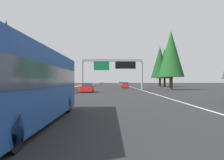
{
  "coord_description": "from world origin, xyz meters",
  "views": [
    {
      "loc": [
        -1.67,
        -5.47,
        1.83
      ],
      "look_at": [
        66.49,
        -5.91,
        2.04
      ],
      "focal_mm": 39.51,
      "sensor_mm": 36.0,
      "label": 1
    }
  ],
  "objects_px": {
    "sedan_distant_b": "(121,84)",
    "sedan_distant_a": "(87,88)",
    "bus_mid_left": "(24,83)",
    "conifer_right_far": "(165,64)",
    "conifer_right_near": "(171,54)",
    "sign_gantry_overhead": "(113,65)",
    "oncoming_far": "(1,92)",
    "conifer_left_mid": "(30,63)",
    "sedan_far_center": "(125,85)",
    "conifer_right_mid": "(160,62)",
    "conifer_left_near": "(6,47)"
  },
  "relations": [
    {
      "from": "sedan_distant_a",
      "to": "oncoming_far",
      "type": "relative_size",
      "value": 0.79
    },
    {
      "from": "conifer_right_mid",
      "to": "bus_mid_left",
      "type": "bearing_deg",
      "value": 163.75
    },
    {
      "from": "conifer_right_mid",
      "to": "conifer_right_far",
      "type": "relative_size",
      "value": 1.03
    },
    {
      "from": "conifer_right_near",
      "to": "sign_gantry_overhead",
      "type": "bearing_deg",
      "value": 82.74
    },
    {
      "from": "sedan_distant_a",
      "to": "conifer_left_mid",
      "type": "distance_m",
      "value": 42.75
    },
    {
      "from": "sign_gantry_overhead",
      "to": "conifer_right_near",
      "type": "bearing_deg",
      "value": -97.26
    },
    {
      "from": "sedan_far_center",
      "to": "sign_gantry_overhead",
      "type": "bearing_deg",
      "value": 164.93
    },
    {
      "from": "sedan_far_center",
      "to": "conifer_right_near",
      "type": "height_order",
      "value": "conifer_right_near"
    },
    {
      "from": "sedan_distant_a",
      "to": "oncoming_far",
      "type": "height_order",
      "value": "oncoming_far"
    },
    {
      "from": "conifer_right_near",
      "to": "conifer_right_far",
      "type": "height_order",
      "value": "conifer_right_near"
    },
    {
      "from": "oncoming_far",
      "to": "conifer_right_near",
      "type": "distance_m",
      "value": 36.98
    },
    {
      "from": "oncoming_far",
      "to": "conifer_left_mid",
      "type": "height_order",
      "value": "conifer_left_mid"
    },
    {
      "from": "conifer_left_mid",
      "to": "sign_gantry_overhead",
      "type": "bearing_deg",
      "value": -135.13
    },
    {
      "from": "conifer_left_mid",
      "to": "sedan_far_center",
      "type": "bearing_deg",
      "value": -115.65
    },
    {
      "from": "sedan_distant_b",
      "to": "conifer_left_near",
      "type": "relative_size",
      "value": 0.29
    },
    {
      "from": "sign_gantry_overhead",
      "to": "sedan_distant_b",
      "type": "relative_size",
      "value": 2.88
    },
    {
      "from": "conifer_right_mid",
      "to": "oncoming_far",
      "type": "bearing_deg",
      "value": 156.64
    },
    {
      "from": "sedan_distant_b",
      "to": "conifer_right_mid",
      "type": "relative_size",
      "value": 0.36
    },
    {
      "from": "conifer_right_near",
      "to": "oncoming_far",
      "type": "bearing_deg",
      "value": 145.39
    },
    {
      "from": "sedan_distant_b",
      "to": "conifer_left_near",
      "type": "height_order",
      "value": "conifer_left_near"
    },
    {
      "from": "sign_gantry_overhead",
      "to": "sedan_distant_b",
      "type": "height_order",
      "value": "sign_gantry_overhead"
    },
    {
      "from": "bus_mid_left",
      "to": "conifer_right_far",
      "type": "relative_size",
      "value": 0.98
    },
    {
      "from": "bus_mid_left",
      "to": "sedan_distant_b",
      "type": "relative_size",
      "value": 2.61
    },
    {
      "from": "bus_mid_left",
      "to": "sedan_far_center",
      "type": "bearing_deg",
      "value": -7.97
    },
    {
      "from": "conifer_right_near",
      "to": "conifer_right_far",
      "type": "xyz_separation_m",
      "value": [
        26.21,
        -4.49,
        -0.12
      ]
    },
    {
      "from": "bus_mid_left",
      "to": "oncoming_far",
      "type": "distance_m",
      "value": 10.32
    },
    {
      "from": "sedan_distant_a",
      "to": "conifer_left_mid",
      "type": "bearing_deg",
      "value": 29.83
    },
    {
      "from": "sign_gantry_overhead",
      "to": "oncoming_far",
      "type": "distance_m",
      "value": 33.01
    },
    {
      "from": "conifer_right_mid",
      "to": "conifer_left_near",
      "type": "bearing_deg",
      "value": 117.93
    },
    {
      "from": "conifer_right_far",
      "to": "conifer_right_near",
      "type": "bearing_deg",
      "value": 170.29
    },
    {
      "from": "sedan_far_center",
      "to": "conifer_right_near",
      "type": "relative_size",
      "value": 0.37
    },
    {
      "from": "oncoming_far",
      "to": "conifer_left_near",
      "type": "bearing_deg",
      "value": -157.59
    },
    {
      "from": "conifer_right_mid",
      "to": "conifer_left_mid",
      "type": "distance_m",
      "value": 39.58
    },
    {
      "from": "bus_mid_left",
      "to": "conifer_left_near",
      "type": "distance_m",
      "value": 47.71
    },
    {
      "from": "sedan_distant_b",
      "to": "conifer_right_near",
      "type": "height_order",
      "value": "conifer_right_near"
    },
    {
      "from": "sign_gantry_overhead",
      "to": "conifer_right_far",
      "type": "xyz_separation_m",
      "value": [
        24.73,
        -16.09,
        2.09
      ]
    },
    {
      "from": "oncoming_far",
      "to": "conifer_right_far",
      "type": "bearing_deg",
      "value": 155.86
    },
    {
      "from": "sedan_distant_b",
      "to": "sedan_distant_a",
      "type": "bearing_deg",
      "value": 170.88
    },
    {
      "from": "sedan_distant_b",
      "to": "conifer_right_far",
      "type": "relative_size",
      "value": 0.38
    },
    {
      "from": "conifer_right_near",
      "to": "sedan_distant_b",
      "type": "bearing_deg",
      "value": 13.0
    },
    {
      "from": "conifer_right_far",
      "to": "conifer_left_mid",
      "type": "distance_m",
      "value": 41.37
    },
    {
      "from": "bus_mid_left",
      "to": "sedan_distant_b",
      "type": "distance_m",
      "value": 75.95
    },
    {
      "from": "sedan_distant_a",
      "to": "sedan_distant_b",
      "type": "relative_size",
      "value": 1.0
    },
    {
      "from": "bus_mid_left",
      "to": "conifer_right_near",
      "type": "distance_m",
      "value": 42.44
    },
    {
      "from": "conifer_right_near",
      "to": "conifer_left_mid",
      "type": "distance_m",
      "value": 45.63
    },
    {
      "from": "sedan_distant_a",
      "to": "sign_gantry_overhead",
      "type": "bearing_deg",
      "value": -20.8
    },
    {
      "from": "sedan_distant_a",
      "to": "conifer_left_near",
      "type": "xyz_separation_m",
      "value": [
        13.88,
        18.88,
        8.47
      ]
    },
    {
      "from": "sedan_far_center",
      "to": "conifer_right_mid",
      "type": "height_order",
      "value": "conifer_right_mid"
    },
    {
      "from": "bus_mid_left",
      "to": "conifer_right_near",
      "type": "bearing_deg",
      "value": -21.99
    },
    {
      "from": "sedan_distant_a",
      "to": "conifer_right_far",
      "type": "relative_size",
      "value": 0.38
    }
  ]
}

